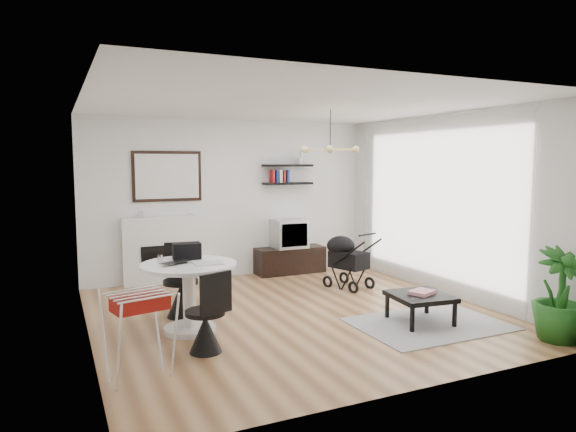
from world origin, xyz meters
name	(u,v)px	position (x,y,z in m)	size (l,w,h in m)	color
floor	(293,314)	(0.00, 0.00, 0.00)	(5.00, 5.00, 0.00)	brown
ceiling	(294,105)	(0.00, 0.00, 2.70)	(5.00, 5.00, 0.00)	white
wall_back	(232,199)	(0.00, 2.50, 1.35)	(5.00, 5.00, 0.00)	white
wall_left	(85,220)	(-2.50, 0.00, 1.35)	(5.00, 5.00, 0.00)	white
wall_right	(445,205)	(2.50, 0.00, 1.35)	(5.00, 5.00, 0.00)	white
sheer_curtain	(431,204)	(2.40, 0.20, 1.35)	(0.04, 3.60, 2.60)	white
fireplace	(170,242)	(-1.10, 2.42, 0.69)	(1.50, 0.17, 2.16)	white
shelf_lower	(288,184)	(1.01, 2.37, 1.60)	(0.90, 0.25, 0.04)	black
shelf_upper	(288,165)	(1.01, 2.37, 1.92)	(0.90, 0.25, 0.04)	black
pendant_lamp	(330,150)	(0.70, 0.30, 2.15)	(0.90, 0.90, 0.10)	#E3C277
tv_console	(290,260)	(1.01, 2.27, 0.23)	(1.24, 0.43, 0.47)	black
crt_tv	(289,233)	(0.98, 2.27, 0.72)	(0.58, 0.50, 0.50)	#BCBCBE
dining_table	(189,287)	(-1.41, -0.14, 0.54)	(1.11, 1.11, 0.81)	white
laptop	(179,264)	(-1.53, -0.18, 0.83)	(0.36, 0.23, 0.03)	black
black_bag	(187,251)	(-1.36, 0.13, 0.91)	(0.33, 0.20, 0.20)	black
newspaper	(208,263)	(-1.21, -0.25, 0.82)	(0.32, 0.27, 0.01)	white
drinking_glass	(160,259)	(-1.71, -0.01, 0.86)	(0.06, 0.06, 0.10)	white
chair_far	(181,294)	(-1.36, 0.50, 0.30)	(0.47, 0.49, 0.94)	black
chair_near	(206,327)	(-1.41, -0.88, 0.28)	(0.46, 0.47, 0.87)	black
drying_rack	(139,334)	(-2.15, -1.27, 0.43)	(0.64, 0.62, 0.82)	white
stroller	(346,263)	(1.38, 0.95, 0.39)	(0.67, 0.83, 0.91)	black
rug	(429,324)	(1.32, -1.10, 0.01)	(1.79, 1.30, 0.01)	#959595
coffee_table	(420,297)	(1.25, -1.00, 0.32)	(0.75, 0.75, 0.35)	black
magazines	(422,292)	(1.28, -1.00, 0.38)	(0.29, 0.23, 0.04)	#D7354B
potted_plant	(560,295)	(2.25, -2.15, 0.52)	(0.58, 0.58, 1.04)	#1D5A19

